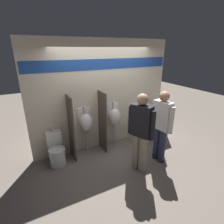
% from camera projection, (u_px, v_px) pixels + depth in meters
% --- Properties ---
extents(ground_plane, '(16.00, 16.00, 0.00)m').
position_uv_depth(ground_plane, '(115.00, 153.00, 4.36)').
color(ground_plane, '#70665B').
extents(display_wall, '(3.68, 0.07, 2.70)m').
position_uv_depth(display_wall, '(104.00, 95.00, 4.39)').
color(display_wall, beige).
rests_on(display_wall, ground_plane).
extents(sink_counter, '(1.08, 0.53, 0.87)m').
position_uv_depth(sink_counter, '(148.00, 124.00, 5.01)').
color(sink_counter, silver).
rests_on(sink_counter, ground_plane).
extents(sink_basin, '(0.41, 0.41, 0.25)m').
position_uv_depth(sink_basin, '(147.00, 107.00, 4.86)').
color(sink_basin, white).
rests_on(sink_basin, sink_counter).
extents(cell_phone, '(0.07, 0.14, 0.01)m').
position_uv_depth(cell_phone, '(142.00, 112.00, 4.62)').
color(cell_phone, black).
rests_on(cell_phone, sink_counter).
extents(divider_near_counter, '(0.03, 0.45, 1.52)m').
position_uv_depth(divider_near_counter, '(71.00, 128.00, 3.97)').
color(divider_near_counter, '#4C4238').
rests_on(divider_near_counter, ground_plane).
extents(divider_mid, '(0.03, 0.45, 1.52)m').
position_uv_depth(divider_mid, '(102.00, 122.00, 4.31)').
color(divider_mid, '#4C4238').
rests_on(divider_mid, ground_plane).
extents(urinal_near_counter, '(0.34, 0.26, 1.18)m').
position_uv_depth(urinal_near_counter, '(86.00, 122.00, 4.21)').
color(urinal_near_counter, silver).
rests_on(urinal_near_counter, ground_plane).
extents(urinal_far, '(0.34, 0.26, 1.18)m').
position_uv_depth(urinal_far, '(114.00, 117.00, 4.55)').
color(urinal_far, silver).
rests_on(urinal_far, ground_plane).
extents(toilet, '(0.36, 0.52, 0.87)m').
position_uv_depth(toilet, '(56.00, 151.00, 3.91)').
color(toilet, white).
rests_on(toilet, ground_plane).
extents(person_in_vest, '(0.34, 0.55, 1.69)m').
position_uv_depth(person_in_vest, '(141.00, 131.00, 3.48)').
color(person_in_vest, gray).
rests_on(person_in_vest, ground_plane).
extents(person_with_lanyard, '(0.22, 0.57, 1.65)m').
position_uv_depth(person_with_lanyard, '(161.00, 124.00, 3.82)').
color(person_with_lanyard, '#282D4C').
rests_on(person_with_lanyard, ground_plane).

